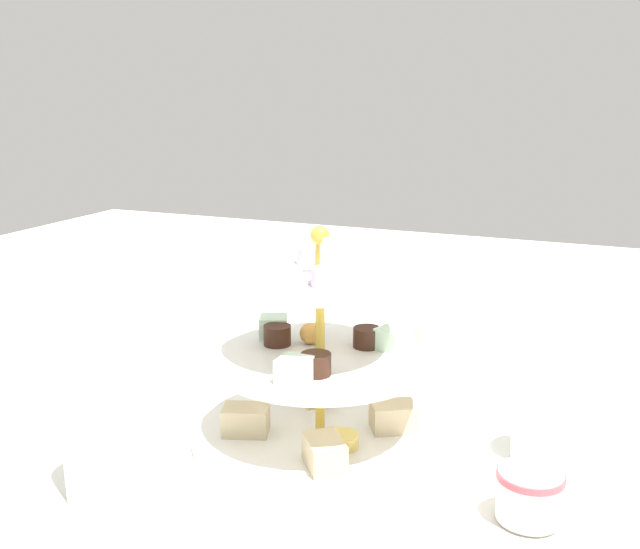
# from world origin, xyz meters

# --- Properties ---
(ground_plane) EXTENTS (2.40, 2.40, 0.00)m
(ground_plane) POSITION_xyz_m (0.00, 0.00, 0.00)
(ground_plane) COLOR silver
(tiered_serving_stand) EXTENTS (0.28, 0.28, 0.24)m
(tiered_serving_stand) POSITION_xyz_m (0.00, 0.00, 0.07)
(tiered_serving_stand) COLOR white
(tiered_serving_stand) RESTS_ON ground_plane
(water_glass_tall_right) EXTENTS (0.07, 0.07, 0.13)m
(water_glass_tall_right) POSITION_xyz_m (-0.14, -0.18, 0.07)
(water_glass_tall_right) COLOR silver
(water_glass_tall_right) RESTS_ON ground_plane
(water_glass_short_left) EXTENTS (0.06, 0.06, 0.07)m
(water_glass_short_left) POSITION_xyz_m (0.23, 0.05, 0.03)
(water_glass_short_left) COLOR silver
(water_glass_short_left) RESTS_ON ground_plane
(teacup_with_saucer) EXTENTS (0.09, 0.09, 0.05)m
(teacup_with_saucer) POSITION_xyz_m (0.23, -0.08, 0.02)
(teacup_with_saucer) COLOR white
(teacup_with_saucer) RESTS_ON ground_plane
(butter_knife_left) EXTENTS (0.06, 0.17, 0.00)m
(butter_knife_left) POSITION_xyz_m (-0.25, 0.13, 0.00)
(butter_knife_left) COLOR silver
(butter_knife_left) RESTS_ON ground_plane
(water_glass_mid_back) EXTENTS (0.06, 0.06, 0.08)m
(water_glass_mid_back) POSITION_xyz_m (0.07, 0.20, 0.04)
(water_glass_mid_back) COLOR silver
(water_glass_mid_back) RESTS_ON ground_plane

